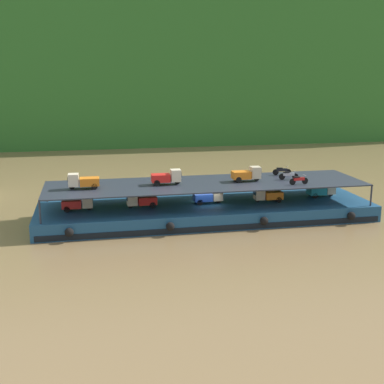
% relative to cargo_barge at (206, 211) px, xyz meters
% --- Properties ---
extents(ground_plane, '(400.00, 400.00, 0.00)m').
position_rel_cargo_barge_xyz_m(ground_plane, '(0.00, 0.03, -0.75)').
color(ground_plane, brown).
extents(hillside_far_bank, '(136.10, 40.37, 31.97)m').
position_rel_cargo_barge_xyz_m(hillside_far_bank, '(0.00, 67.43, 17.26)').
color(hillside_far_bank, '#286023').
rests_on(hillside_far_bank, ground).
extents(cargo_barge, '(31.40, 9.13, 1.50)m').
position_rel_cargo_barge_xyz_m(cargo_barge, '(0.00, 0.00, 0.00)').
color(cargo_barge, navy).
rests_on(cargo_barge, ground).
extents(cargo_rack, '(29.80, 7.74, 2.00)m').
position_rel_cargo_barge_xyz_m(cargo_rack, '(0.00, 0.03, 2.69)').
color(cargo_rack, '#232833').
rests_on(cargo_rack, cargo_barge).
extents(mini_truck_lower_stern, '(2.78, 1.26, 1.38)m').
position_rel_cargo_barge_xyz_m(mini_truck_lower_stern, '(-11.85, -0.07, 1.44)').
color(mini_truck_lower_stern, red).
rests_on(mini_truck_lower_stern, cargo_barge).
extents(mini_truck_lower_aft, '(2.80, 1.30, 1.38)m').
position_rel_cargo_barge_xyz_m(mini_truck_lower_aft, '(-6.19, -0.07, 1.44)').
color(mini_truck_lower_aft, red).
rests_on(mini_truck_lower_aft, cargo_barge).
extents(mini_truck_lower_mid, '(2.77, 1.24, 1.38)m').
position_rel_cargo_barge_xyz_m(mini_truck_lower_mid, '(0.23, 0.13, 1.44)').
color(mini_truck_lower_mid, '#1E47B7').
rests_on(mini_truck_lower_mid, cargo_barge).
extents(mini_truck_lower_fore, '(2.74, 1.21, 1.38)m').
position_rel_cargo_barge_xyz_m(mini_truck_lower_fore, '(5.92, -0.37, 1.44)').
color(mini_truck_lower_fore, orange).
rests_on(mini_truck_lower_fore, cargo_barge).
extents(mini_truck_lower_bow, '(2.77, 1.25, 1.38)m').
position_rel_cargo_barge_xyz_m(mini_truck_lower_bow, '(11.94, 0.50, 1.44)').
color(mini_truck_lower_bow, teal).
rests_on(mini_truck_lower_bow, cargo_barge).
extents(mini_truck_upper_stern, '(2.75, 1.22, 1.38)m').
position_rel_cargo_barge_xyz_m(mini_truck_upper_stern, '(-11.30, -0.16, 3.44)').
color(mini_truck_upper_stern, orange).
rests_on(mini_truck_upper_stern, cargo_rack).
extents(mini_truck_upper_mid, '(2.77, 1.25, 1.38)m').
position_rel_cargo_barge_xyz_m(mini_truck_upper_mid, '(-3.75, 0.14, 3.44)').
color(mini_truck_upper_mid, red).
rests_on(mini_truck_upper_mid, cargo_rack).
extents(mini_truck_upper_fore, '(2.74, 1.21, 1.38)m').
position_rel_cargo_barge_xyz_m(mini_truck_upper_fore, '(3.94, 0.07, 3.44)').
color(mini_truck_upper_fore, orange).
rests_on(mini_truck_upper_fore, cargo_rack).
extents(motorcycle_upper_port, '(1.90, 0.55, 0.87)m').
position_rel_cargo_barge_xyz_m(motorcycle_upper_port, '(8.20, -2.30, 3.18)').
color(motorcycle_upper_port, black).
rests_on(motorcycle_upper_port, cargo_rack).
extents(motorcycle_upper_centre, '(1.90, 0.55, 0.87)m').
position_rel_cargo_barge_xyz_m(motorcycle_upper_centre, '(8.14, 0.03, 3.18)').
color(motorcycle_upper_centre, black).
rests_on(motorcycle_upper_centre, cargo_rack).
extents(motorcycle_upper_stbd, '(1.90, 0.55, 0.87)m').
position_rel_cargo_barge_xyz_m(motorcycle_upper_stbd, '(8.35, 2.35, 3.18)').
color(motorcycle_upper_stbd, black).
rests_on(motorcycle_upper_stbd, cargo_rack).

